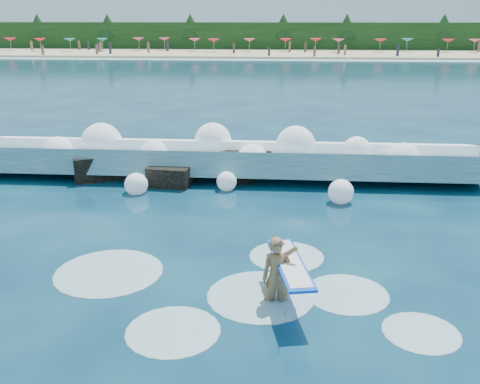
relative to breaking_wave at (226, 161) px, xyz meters
The scene contains 11 objects.
ground 7.83m from the breaking_wave, 93.49° to the right, with size 200.00×200.00×0.00m, color #07233E.
beach 70.21m from the breaking_wave, 90.39° to the left, with size 140.00×20.00×0.40m, color tan.
wet_band 59.21m from the breaking_wave, 90.46° to the left, with size 140.00×5.00×0.08m, color silver.
treeline 80.23m from the breaking_wave, 90.34° to the left, with size 140.00×4.00×5.00m, color black.
breaking_wave is the anchor object (origin of this frame).
rock_cluster 2.46m from the breaking_wave, 163.58° to the right, with size 8.09×3.01×1.22m.
surfer_with_board 10.27m from the breaking_wave, 77.37° to the right, with size 1.20×3.03×1.89m.
wave_spray 0.69m from the breaking_wave, behind, with size 14.97×4.94×2.13m.
surf_foam 9.49m from the breaking_wave, 84.62° to the right, with size 9.39×5.79×0.14m.
beach_umbrellas 72.52m from the breaking_wave, 90.22° to the left, with size 114.36×6.35×0.50m.
beachgoers 67.86m from the breaking_wave, 83.15° to the left, with size 95.24×13.44×1.92m.
Camera 1 is at (2.68, -12.93, 6.16)m, focal length 40.00 mm.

